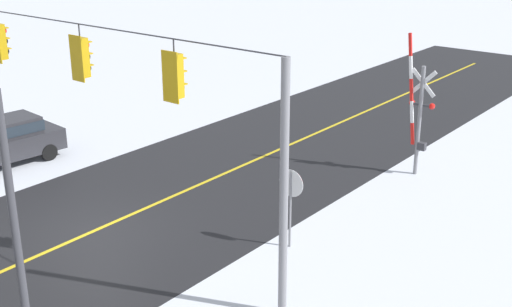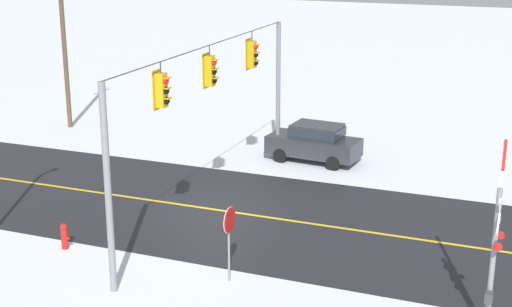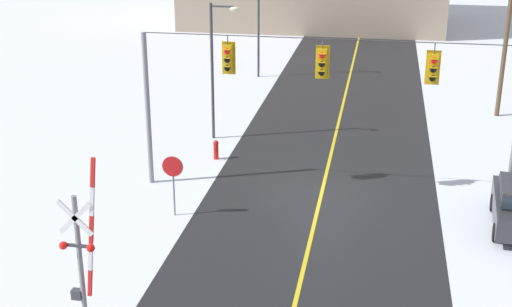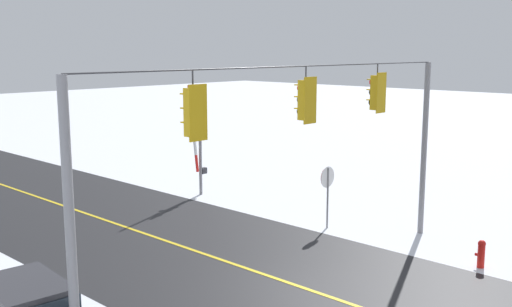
% 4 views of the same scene
% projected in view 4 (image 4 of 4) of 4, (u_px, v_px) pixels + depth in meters
% --- Properties ---
extents(ground_plane, '(160.00, 160.00, 0.00)m').
position_uv_depth(ground_plane, '(300.00, 287.00, 17.04)').
color(ground_plane, silver).
extents(signal_span, '(14.20, 0.47, 6.22)m').
position_uv_depth(signal_span, '(301.00, 139.00, 16.32)').
color(signal_span, gray).
rests_on(signal_span, ground).
extents(stop_sign, '(0.80, 0.09, 2.35)m').
position_uv_depth(stop_sign, '(327.00, 183.00, 22.40)').
color(stop_sign, gray).
rests_on(stop_sign, ground).
extents(railroad_crossing, '(1.16, 0.31, 5.09)m').
position_uv_depth(railroad_crossing, '(199.00, 145.00, 27.47)').
color(railroad_crossing, gray).
rests_on(railroad_crossing, ground).
extents(fire_hydrant, '(0.24, 0.31, 0.88)m').
position_uv_depth(fire_hydrant, '(481.00, 253.00, 18.48)').
color(fire_hydrant, red).
rests_on(fire_hydrant, ground).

